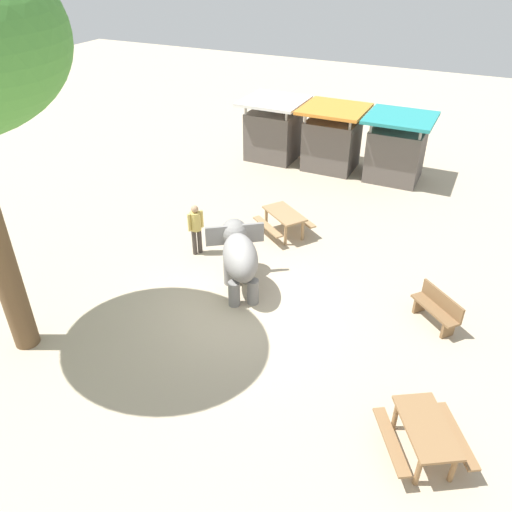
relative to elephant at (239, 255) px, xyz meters
name	(u,v)px	position (x,y,z in m)	size (l,w,h in m)	color
ground_plane	(239,306)	(0.38, -0.77, -1.07)	(60.00, 60.00, 0.00)	#BAA88C
elephant	(239,255)	(0.00, 0.00, 0.00)	(2.15, 2.30, 1.68)	slate
person_handler	(196,226)	(-1.97, 1.03, -0.12)	(0.32, 0.45, 1.62)	#3F3833
wooden_bench	(437,308)	(5.11, 0.75, -0.60)	(1.32, 1.22, 0.88)	brown
picnic_table_near	(284,218)	(-0.03, 3.24, -0.48)	(2.08, 2.08, 0.78)	#9E7A51
picnic_table_far	(425,433)	(5.48, -3.25, -0.48)	(2.04, 2.05, 0.78)	olive
market_stall_white	(273,132)	(-3.05, 9.18, 0.07)	(2.50, 2.50, 2.52)	#59514C
market_stall_orange	(332,141)	(-0.45, 9.18, 0.07)	(2.50, 2.50, 2.52)	#59514C
market_stall_teal	(396,151)	(2.15, 9.18, 0.07)	(2.50, 2.50, 2.52)	#59514C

